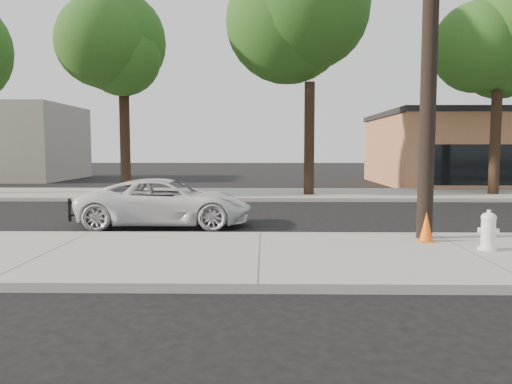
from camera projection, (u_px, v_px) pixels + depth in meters
The scene contains 11 objects.
ground at pixel (261, 225), 13.69m from camera, with size 120.00×120.00×0.00m, color black.
near_sidewalk at pixel (259, 256), 9.40m from camera, with size 90.00×4.40×0.15m, color gray.
far_sidewalk at pixel (262, 194), 22.15m from camera, with size 90.00×5.00×0.15m, color gray.
curb_near at pixel (260, 236), 11.59m from camera, with size 90.00×0.12×0.16m, color #9E9B93.
utility_pole at pixel (430, 25), 10.53m from camera, with size 1.40×0.34×9.00m.
tree_b at pixel (126, 53), 21.28m from camera, with size 4.34×4.20×8.45m.
tree_c at pixel (316, 32), 20.66m from camera, with size 4.96×4.80×9.55m.
tree_d at pixel (505, 46), 20.89m from camera, with size 4.50×4.35×8.75m.
police_cruiser at pixel (166, 202), 13.56m from camera, with size 2.13×4.62×1.28m, color white.
fire_hydrant at pixel (488, 232), 9.60m from camera, with size 0.39×0.35×0.73m.
traffic_cone at pixel (426, 227), 10.49m from camera, with size 0.35×0.35×0.63m.
Camera 1 is at (0.10, -13.56, 2.10)m, focal length 35.00 mm.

